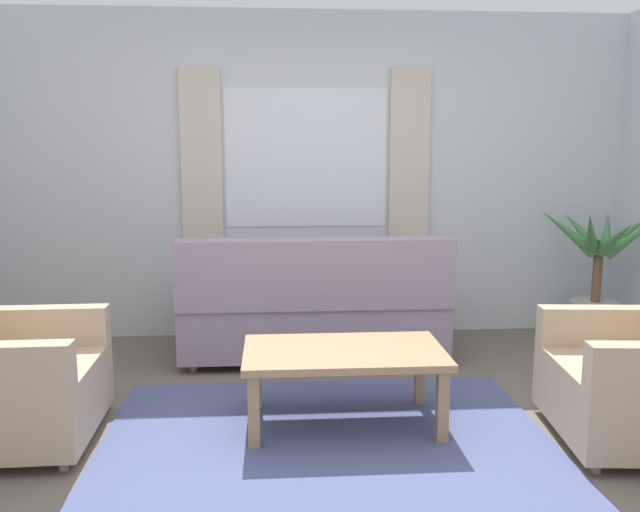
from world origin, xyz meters
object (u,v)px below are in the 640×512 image
object	(u,v)px
armchair_left	(3,377)
potted_plant	(596,283)
coffee_table	(344,359)
couch	(313,309)

from	to	relation	value
armchair_left	potted_plant	xyz separation A→B (m)	(3.90, 1.46, 0.15)
armchair_left	coffee_table	distance (m)	1.79
coffee_table	couch	bearing A→B (deg)	94.58
coffee_table	potted_plant	xyz separation A→B (m)	(2.11, 1.37, 0.12)
couch	potted_plant	distance (m)	2.22
coffee_table	potted_plant	world-z (taller)	potted_plant
couch	coffee_table	size ratio (longest dim) A/B	1.73
couch	armchair_left	size ratio (longest dim) A/B	2.16
couch	potted_plant	size ratio (longest dim) A/B	1.67
coffee_table	potted_plant	size ratio (longest dim) A/B	0.96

